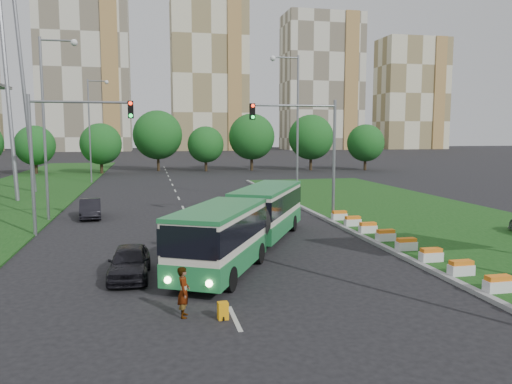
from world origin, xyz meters
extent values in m
plane|color=black|center=(0.00, 0.00, 0.00)|extent=(360.00, 360.00, 0.00)
cube|color=#154012|center=(13.00, 8.00, 0.07)|extent=(14.00, 60.00, 0.15)
cube|color=gray|center=(6.05, 8.00, 0.09)|extent=(0.30, 60.00, 0.18)
cube|color=#154012|center=(-18.00, 25.00, 0.05)|extent=(12.00, 110.00, 0.10)
cylinder|color=gray|center=(6.40, 10.00, 4.00)|extent=(0.20, 0.20, 8.00)
cylinder|color=gray|center=(3.65, 10.00, 7.60)|extent=(5.50, 0.14, 0.14)
cube|color=black|center=(0.90, 10.00, 7.20)|extent=(0.32, 0.32, 1.00)
cylinder|color=gray|center=(-12.00, 9.00, 4.00)|extent=(0.20, 0.20, 8.00)
cylinder|color=gray|center=(-9.25, 9.00, 7.60)|extent=(5.50, 0.14, 0.14)
cube|color=black|center=(-6.50, 9.00, 7.20)|extent=(0.32, 0.32, 1.00)
cube|color=beige|center=(-25.00, 150.00, 26.00)|extent=(28.00, 15.00, 52.00)
cube|color=beige|center=(15.00, 150.00, 25.00)|extent=(25.00, 15.00, 50.00)
cube|color=beige|center=(55.00, 150.00, 23.50)|extent=(27.00, 15.00, 47.00)
cube|color=beige|center=(90.00, 150.00, 20.00)|extent=(24.00, 14.00, 40.00)
cube|color=beige|center=(-1.10, -1.63, 1.60)|extent=(2.29, 6.33, 2.48)
cube|color=beige|center=(-1.10, 6.48, 1.60)|extent=(2.29, 7.70, 2.48)
cylinder|color=black|center=(-1.10, 2.08, 1.56)|extent=(2.29, 1.15, 2.29)
cube|color=#20723B|center=(-1.10, -1.63, 0.78)|extent=(2.37, 6.37, 0.87)
cube|color=#20723B|center=(-1.10, 6.48, 0.78)|extent=(2.37, 7.75, 0.87)
cube|color=black|center=(-1.10, -1.63, 2.02)|extent=(2.37, 6.37, 0.96)
cube|color=black|center=(-1.10, 6.48, 2.02)|extent=(2.37, 7.75, 0.96)
imported|color=black|center=(-6.41, -0.68, 0.67)|extent=(1.74, 3.98, 1.33)
imported|color=black|center=(-9.60, 14.73, 0.65)|extent=(1.77, 4.09, 1.31)
imported|color=gray|center=(-4.56, -5.51, 0.82)|extent=(0.47, 0.64, 1.64)
cube|color=orange|center=(-3.37, -5.98, 0.28)|extent=(0.32, 0.28, 0.55)
cylinder|color=black|center=(-3.37, -6.12, 0.06)|extent=(0.04, 0.13, 0.13)
camera|label=1|loc=(-5.54, -21.05, 5.86)|focal=35.00mm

